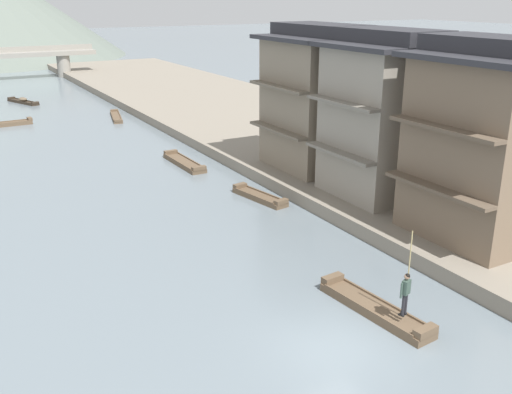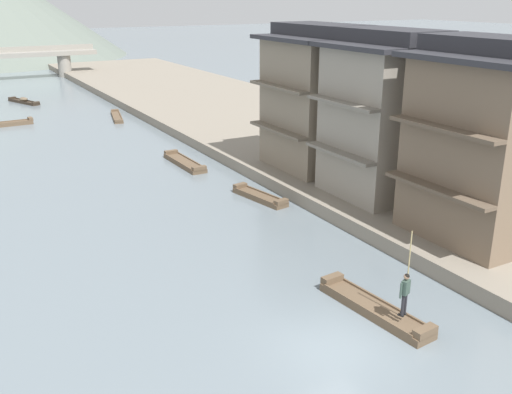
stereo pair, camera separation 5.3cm
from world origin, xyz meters
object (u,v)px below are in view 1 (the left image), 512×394
boat_foreground_poled (375,309)px  house_waterfront_second (384,115)px  boatman_person (406,289)px  boat_moored_third (116,117)px  boat_moored_second (184,163)px  stone_bridge (12,59)px  boat_moored_far (11,123)px  house_waterfront_tall (318,98)px  boat_midriver_drifting (23,101)px  house_waterfront_nearest (487,142)px  boat_moored_nearest (260,197)px

boat_foreground_poled → house_waterfront_second: bearing=48.8°
boatman_person → boat_moored_third: boatman_person is taller
boat_moored_second → stone_bridge: 50.87m
boat_moored_second → stone_bridge: stone_bridge is taller
boat_moored_far → house_waterfront_tall: 30.34m
house_waterfront_second → boat_foreground_poled: bearing=-131.2°
stone_bridge → boat_moored_far: bearing=-98.4°
boat_foreground_poled → boat_midriver_drifting: boat_midriver_drifting is taller
boat_midriver_drifting → house_waterfront_second: size_ratio=0.58×
boat_moored_far → house_waterfront_nearest: 41.87m
boatman_person → boat_moored_third: 41.05m
boat_moored_far → stone_bridge: (4.59, 31.19, 2.57)m
house_waterfront_second → stone_bridge: 64.17m
boat_moored_third → boatman_person: bearing=-92.7°
boat_moored_second → house_waterfront_nearest: size_ratio=0.59×
boatman_person → boat_moored_nearest: boatman_person is taller
house_waterfront_tall → stone_bridge: house_waterfront_tall is taller
boat_moored_nearest → stone_bridge: stone_bridge is taller
boatman_person → house_waterfront_nearest: size_ratio=0.35×
boat_midriver_drifting → house_waterfront_nearest: size_ratio=0.58×
boatman_person → house_waterfront_tall: (7.77, 16.47, 3.46)m
boatman_person → house_waterfront_tall: 18.54m
boat_foreground_poled → house_waterfront_second: 12.92m
boat_moored_second → boat_moored_far: bearing=113.7°
boat_moored_far → house_waterfront_nearest: size_ratio=0.41×
boatman_person → house_waterfront_tall: house_waterfront_tall is taller
boat_moored_far → house_waterfront_tall: bearing=-60.0°
boat_foreground_poled → house_waterfront_tall: 17.78m
boatman_person → boat_moored_second: boatman_person is taller
boatman_person → house_waterfront_second: (7.74, 10.32, 3.46)m
boat_moored_far → house_waterfront_nearest: (14.85, -38.85, 4.84)m
house_waterfront_nearest → stone_bridge: size_ratio=0.39×
boat_moored_second → house_waterfront_tall: size_ratio=0.59×
boat_moored_second → stone_bridge: (-3.97, 50.65, 2.60)m
boatman_person → boat_moored_far: size_ratio=0.85×
boat_moored_nearest → boat_foreground_poled: bearing=-101.0°
house_waterfront_nearest → boat_moored_nearest: bearing=116.4°
boat_moored_nearest → house_waterfront_nearest: house_waterfront_nearest is taller
boat_moored_nearest → boat_midriver_drifting: bearing=99.8°
boat_midriver_drifting → house_waterfront_second: 45.52m
boatman_person → boat_midriver_drifting: (-4.49, 53.90, -1.37)m
house_waterfront_nearest → boat_foreground_poled: bearing=-163.8°
boat_midriver_drifting → stone_bridge: 19.97m
boat_foreground_poled → boat_moored_second: (1.51, 21.66, -0.02)m
boat_moored_third → house_waterfront_nearest: bearing=-81.3°
house_waterfront_second → boatman_person: bearing=-126.9°
boat_moored_second → boat_moored_third: size_ratio=0.93×
boat_moored_second → stone_bridge: bearing=94.5°
boat_moored_nearest → house_waterfront_tall: 7.60m
boatman_person → boat_moored_far: bearing=99.6°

